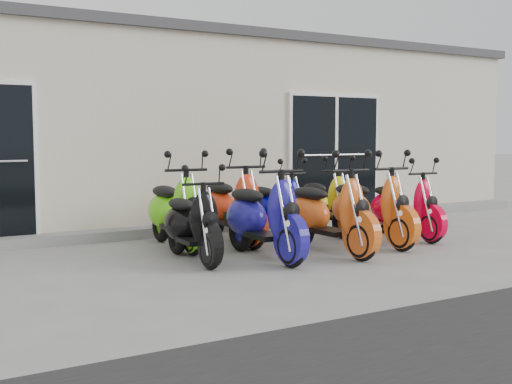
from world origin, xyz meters
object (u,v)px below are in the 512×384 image
scooter_front_black (191,212)px  scooter_back_blue (275,197)px  scooter_front_orange_a (329,201)px  scooter_back_red (232,195)px  scooter_back_green (175,199)px  scooter_front_red (404,197)px  scooter_front_orange_b (370,197)px  scooter_back_yellow (326,194)px  scooter_front_blue (263,204)px

scooter_front_black → scooter_back_blue: bearing=31.9°
scooter_front_orange_a → scooter_back_red: bearing=114.6°
scooter_front_black → scooter_back_green: bearing=81.2°
scooter_front_orange_a → scooter_front_red: scooter_front_orange_a is taller
scooter_front_orange_b → scooter_back_green: (-2.50, 1.14, -0.00)m
scooter_front_red → scooter_back_blue: 1.95m
scooter_front_orange_a → scooter_back_yellow: bearing=52.1°
scooter_back_yellow → scooter_front_blue: bearing=-138.1°
scooter_back_red → scooter_front_black: bearing=-137.4°
scooter_front_orange_b → scooter_back_red: (-1.62, 1.13, 0.01)m
scooter_front_orange_b → scooter_back_green: bearing=154.2°
scooter_back_red → scooter_back_yellow: scooter_back_red is taller
scooter_back_green → scooter_back_blue: bearing=5.3°
scooter_back_green → scooter_back_red: (0.88, -0.01, 0.01)m
scooter_front_orange_b → scooter_back_yellow: scooter_front_orange_b is taller
scooter_front_orange_b → scooter_back_red: size_ratio=0.99×
scooter_front_black → scooter_front_red: bearing=2.8°
scooter_front_red → scooter_back_green: (-3.33, 0.95, 0.06)m
scooter_front_black → scooter_back_green: size_ratio=0.90×
scooter_front_red → scooter_front_orange_a: bearing=-164.7°
scooter_back_green → scooter_front_blue: bearing=-60.7°
scooter_front_blue → scooter_back_green: (-0.65, 1.27, -0.02)m
scooter_front_orange_a → scooter_back_red: scooter_back_red is taller
scooter_back_yellow → scooter_back_red: bearing=-169.5°
scooter_front_orange_a → scooter_back_red: size_ratio=1.00×
scooter_back_green → scooter_front_orange_b: bearing=-22.3°
scooter_front_orange_a → scooter_back_blue: (0.11, 1.48, -0.08)m
scooter_front_black → scooter_back_red: (1.08, 0.95, 0.08)m
scooter_front_orange_a → scooter_back_yellow: (1.03, 1.46, -0.06)m
scooter_front_blue → scooter_back_yellow: 2.38m
scooter_front_red → scooter_back_yellow: size_ratio=0.98×
scooter_front_black → scooter_back_red: size_ratio=0.88×
scooter_front_orange_a → scooter_back_blue: scooter_front_orange_a is taller
scooter_front_blue → scooter_back_green: bearing=117.5°
scooter_front_black → scooter_front_orange_b: (2.70, -0.18, 0.07)m
scooter_back_red → scooter_front_orange_b: bearing=-33.6°
scooter_front_black → scooter_front_orange_b: scooter_front_orange_b is taller
scooter_back_blue → scooter_front_orange_a: bearing=-101.0°
scooter_back_blue → scooter_back_green: bearing=176.2°
scooter_back_green → scooter_back_yellow: (2.62, 0.07, -0.05)m
scooter_front_orange_b → scooter_back_red: 1.98m
scooter_back_green → scooter_back_yellow: scooter_back_green is taller
scooter_front_orange_b → scooter_front_blue: bearing=-177.4°
scooter_front_black → scooter_front_red: size_ratio=0.99×
scooter_front_blue → scooter_back_red: size_ratio=1.01×
scooter_back_red → scooter_back_blue: size_ratio=1.13×
scooter_front_red → scooter_back_yellow: (-0.72, 1.02, 0.01)m
scooter_front_blue → scooter_front_orange_b: (1.86, 0.13, -0.01)m
scooter_front_blue → scooter_back_blue: 1.72m
scooter_front_blue → scooter_back_blue: scooter_front_blue is taller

